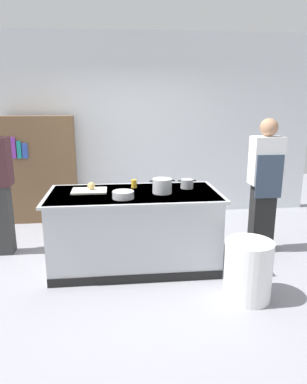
# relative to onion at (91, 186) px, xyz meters

# --- Properties ---
(ground_plane) EXTENTS (10.00, 10.00, 0.00)m
(ground_plane) POSITION_rel_onion_xyz_m (0.49, -0.12, -0.96)
(ground_plane) COLOR gray
(back_wall) EXTENTS (6.40, 0.12, 3.00)m
(back_wall) POSITION_rel_onion_xyz_m (0.49, 1.98, 0.54)
(back_wall) COLOR silver
(back_wall) RESTS_ON ground_plane
(counter_island) EXTENTS (1.98, 0.98, 0.90)m
(counter_island) POSITION_rel_onion_xyz_m (0.49, -0.12, -0.50)
(counter_island) COLOR #B7BABF
(counter_island) RESTS_ON ground_plane
(cutting_board) EXTENTS (0.40, 0.28, 0.02)m
(cutting_board) POSITION_rel_onion_xyz_m (-0.02, -0.01, -0.05)
(cutting_board) COLOR silver
(cutting_board) RESTS_ON counter_island
(onion) EXTENTS (0.09, 0.09, 0.09)m
(onion) POSITION_rel_onion_xyz_m (0.00, 0.00, 0.00)
(onion) COLOR tan
(onion) RESTS_ON cutting_board
(stock_pot) EXTENTS (0.29, 0.22, 0.17)m
(stock_pot) POSITION_rel_onion_xyz_m (0.81, -0.17, 0.02)
(stock_pot) COLOR #B7BABF
(stock_pot) RESTS_ON counter_island
(sauce_pan) EXTENTS (0.22, 0.15, 0.11)m
(sauce_pan) POSITION_rel_onion_xyz_m (1.14, 0.02, -0.01)
(sauce_pan) COLOR #99999E
(sauce_pan) RESTS_ON counter_island
(mixing_bowl) EXTENTS (0.23, 0.23, 0.08)m
(mixing_bowl) POSITION_rel_onion_xyz_m (0.36, -0.35, -0.02)
(mixing_bowl) COLOR #B7BABF
(mixing_bowl) RESTS_ON counter_island
(juice_cup) EXTENTS (0.07, 0.07, 0.10)m
(juice_cup) POSITION_rel_onion_xyz_m (0.50, 0.12, -0.01)
(juice_cup) COLOR yellow
(juice_cup) RESTS_ON counter_island
(trash_bin) EXTENTS (0.47, 0.47, 0.60)m
(trash_bin) POSITION_rel_onion_xyz_m (1.56, -0.98, -0.66)
(trash_bin) COLOR white
(trash_bin) RESTS_ON ground_plane
(person_chef) EXTENTS (0.38, 0.25, 1.72)m
(person_chef) POSITION_rel_onion_xyz_m (2.16, 0.13, -0.05)
(person_chef) COLOR black
(person_chef) RESTS_ON ground_plane
(bookshelf) EXTENTS (1.10, 0.31, 1.70)m
(bookshelf) POSITION_rel_onion_xyz_m (-0.91, 1.68, -0.11)
(bookshelf) COLOR brown
(bookshelf) RESTS_ON ground_plane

